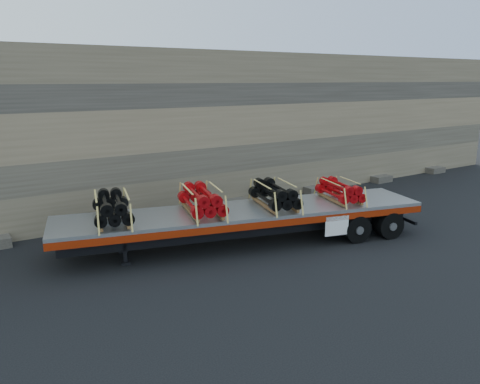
{
  "coord_description": "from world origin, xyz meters",
  "views": [
    {
      "loc": [
        -9.08,
        -13.01,
        5.78
      ],
      "look_at": [
        0.24,
        1.46,
        1.61
      ],
      "focal_mm": 35.0,
      "sensor_mm": 36.0,
      "label": 1
    }
  ],
  "objects": [
    {
      "name": "bundle_midrear",
      "position": [
        0.77,
        -0.01,
        1.72
      ],
      "size": [
        1.69,
        2.53,
        0.82
      ],
      "primitive_type": null,
      "rotation": [
        0.0,
        0.0,
        -0.25
      ],
      "color": "black",
      "rests_on": "trailer"
    },
    {
      "name": "bundle_front",
      "position": [
        -4.7,
        1.39,
        1.72
      ],
      "size": [
        1.71,
        2.55,
        0.83
      ],
      "primitive_type": null,
      "rotation": [
        0.0,
        0.0,
        -0.25
      ],
      "color": "black",
      "rests_on": "trailer"
    },
    {
      "name": "rock_wall",
      "position": [
        0.0,
        6.5,
        3.5
      ],
      "size": [
        44.0,
        3.0,
        7.0
      ],
      "primitive_type": "cube",
      "color": "#7A6B54",
      "rests_on": "ground"
    },
    {
      "name": "ground",
      "position": [
        0.0,
        0.0,
        0.0
      ],
      "size": [
        120.0,
        120.0,
        0.0
      ],
      "primitive_type": "plane",
      "color": "black",
      "rests_on": "ground"
    },
    {
      "name": "bundle_midfront",
      "position": [
        -1.83,
        0.65,
        1.73
      ],
      "size": [
        1.76,
        2.62,
        0.85
      ],
      "primitive_type": null,
      "rotation": [
        0.0,
        0.0,
        -0.25
      ],
      "color": "#A8080C",
      "rests_on": "trailer"
    },
    {
      "name": "trailer",
      "position": [
        -0.33,
        0.27,
        0.65
      ],
      "size": [
        13.29,
        5.68,
        1.31
      ],
      "primitive_type": null,
      "rotation": [
        0.0,
        0.0,
        -0.25
      ],
      "color": "#B3B6BB",
      "rests_on": "ground"
    },
    {
      "name": "bundle_rear",
      "position": [
        3.35,
        -0.67,
        1.67
      ],
      "size": [
        1.49,
        2.22,
        0.72
      ],
      "primitive_type": null,
      "rotation": [
        0.0,
        0.0,
        -0.25
      ],
      "color": "#A8080C",
      "rests_on": "trailer"
    }
  ]
}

